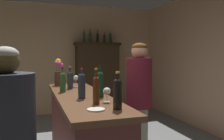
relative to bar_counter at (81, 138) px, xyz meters
The scene contains 19 objects.
wall_back 3.58m from the bar_counter, 94.72° to the left, with size 5.99×0.12×2.76m, color tan.
bar_counter is the anchor object (origin of this frame).
display_cabinet 3.34m from the bar_counter, 71.73° to the left, with size 1.15×0.43×1.80m.
wine_bottle_merlot 1.07m from the bar_counter, 80.09° to the right, with size 0.08×0.08×0.32m.
wine_bottle_riesling 0.73m from the bar_counter, 54.62° to the right, with size 0.08×0.08×0.35m.
wine_bottle_chardonnay 0.83m from the bar_counter, 94.95° to the left, with size 0.08×0.08×0.30m.
wine_bottle_malbec 0.71m from the bar_counter, 99.15° to the right, with size 0.08×0.08×0.32m.
wine_bottle_pinot 0.87m from the bar_counter, 86.90° to the right, with size 0.06×0.06×0.34m.
wine_bottle_rose 0.72m from the bar_counter, 123.92° to the left, with size 0.07×0.07×0.30m.
wine_glass_front 0.82m from the bar_counter, 73.76° to the right, with size 0.07×0.07×0.14m.
wine_glass_mid 0.93m from the bar_counter, 84.79° to the left, with size 0.07×0.07×0.17m.
flower_arrangement 1.19m from the bar_counter, 98.88° to the left, with size 0.14×0.13×0.40m.
cheese_plate 0.96m from the bar_counter, 92.41° to the right, with size 0.15×0.15×0.01m, color white.
display_bottle_left 3.53m from the bar_counter, 77.54° to the left, with size 0.07×0.07×0.33m.
display_bottle_midleft 3.56m from the bar_counter, 74.76° to the left, with size 0.07×0.07×0.34m.
display_bottle_center 3.61m from the bar_counter, 71.55° to the left, with size 0.06×0.06×0.32m.
display_bottle_midright 3.66m from the bar_counter, 68.66° to the left, with size 0.06×0.06×0.27m.
display_bottle_right 3.72m from the bar_counter, 66.17° to the left, with size 0.08×0.08×0.30m.
bartender 0.86m from the bar_counter, ahead, with size 0.33×0.33×1.64m.
Camera 1 is at (-0.24, -2.50, 1.49)m, focal length 38.02 mm.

